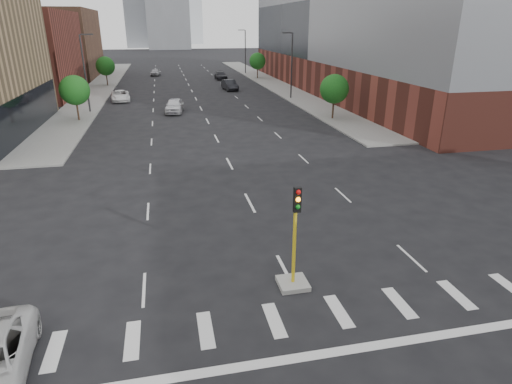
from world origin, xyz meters
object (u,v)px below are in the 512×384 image
object	(u,v)px
car_deep_right	(221,76)
median_traffic_signal	(294,265)
car_near_left	(174,106)
car_far_left	(120,96)
car_distant	(156,72)
car_mid_right	(230,85)

from	to	relation	value
car_deep_right	median_traffic_signal	bearing A→B (deg)	-96.36
car_near_left	car_far_left	bearing A→B (deg)	133.34
car_distant	car_near_left	bearing A→B (deg)	-78.07
car_near_left	car_distant	bearing A→B (deg)	101.55
car_far_left	car_distant	size ratio (longest dim) A/B	1.22
car_near_left	car_far_left	size ratio (longest dim) A/B	0.95
car_mid_right	car_far_left	bearing A→B (deg)	-162.08
car_mid_right	car_deep_right	world-z (taller)	car_mid_right
car_near_left	car_mid_right	size ratio (longest dim) A/B	1.00
car_deep_right	car_distant	size ratio (longest dim) A/B	1.16
median_traffic_signal	car_mid_right	xyz separation A→B (m)	(6.19, 56.63, -0.15)
car_mid_right	car_deep_right	xyz separation A→B (m)	(0.56, 15.12, -0.10)
median_traffic_signal	car_far_left	size ratio (longest dim) A/B	0.83
car_deep_right	car_far_left	bearing A→B (deg)	-128.21
median_traffic_signal	car_distant	world-z (taller)	median_traffic_signal
car_far_left	car_distant	bearing A→B (deg)	76.12
car_mid_right	car_deep_right	bearing A→B (deg)	81.38
car_far_left	car_deep_right	distance (m)	28.51
median_traffic_signal	car_far_left	distance (m)	50.16
car_distant	car_far_left	bearing A→B (deg)	-89.72
car_near_left	car_distant	xyz separation A→B (m)	(-2.42, 42.16, -0.12)
median_traffic_signal	car_deep_right	distance (m)	72.06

